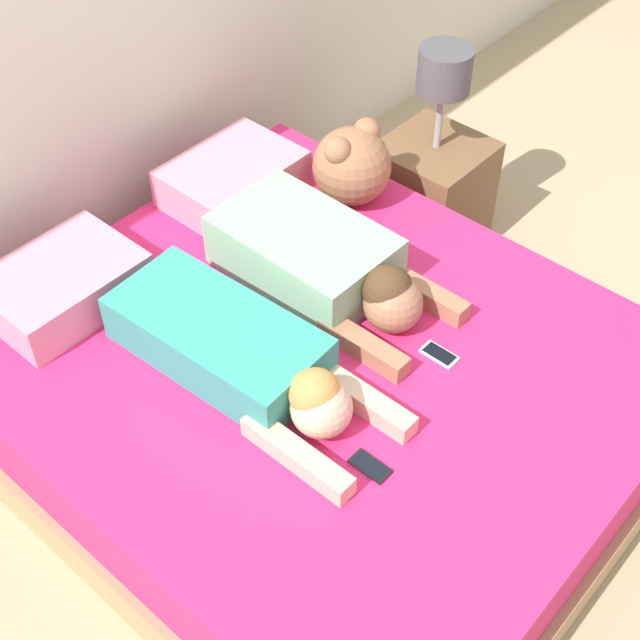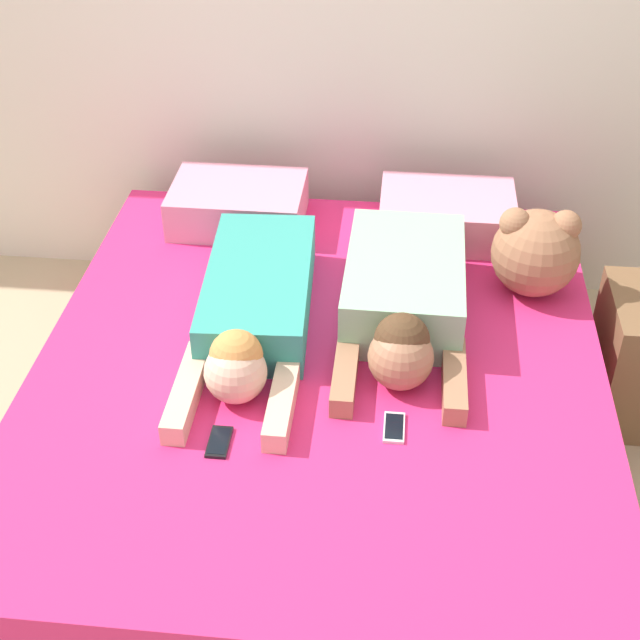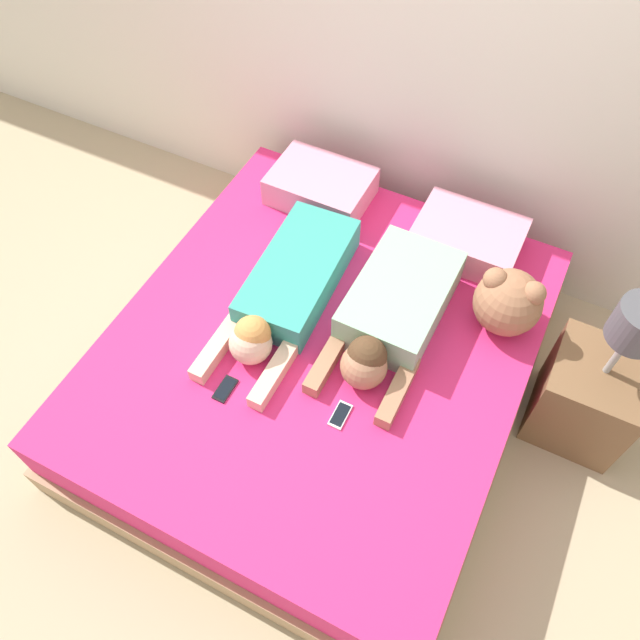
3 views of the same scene
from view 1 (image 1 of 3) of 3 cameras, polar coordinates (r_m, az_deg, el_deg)
name	(u,v)px [view 1 (image 1 of 3)]	position (r m, az deg, el deg)	size (l,w,h in m)	color
ground_plane	(320,439)	(3.28, 0.00, -7.62)	(12.00, 12.00, 0.00)	tan
bed	(320,398)	(3.10, 0.00, -5.04)	(1.86, 2.12, 0.47)	tan
pillow_head_left	(63,285)	(3.16, -16.14, 2.15)	(0.51, 0.37, 0.16)	pink
pillow_head_right	(232,179)	(3.52, -5.63, 8.98)	(0.51, 0.37, 0.16)	pink
person_left	(244,356)	(2.80, -4.91, -2.29)	(0.38, 1.04, 0.22)	teal
person_right	(325,264)	(3.08, 0.34, 3.63)	(0.40, 0.89, 0.23)	#8CBF99
cell_phone_left	(370,466)	(2.63, 3.22, -9.33)	(0.06, 0.12, 0.01)	black
cell_phone_right	(439,355)	(2.93, 7.65, -2.21)	(0.06, 0.12, 0.01)	silver
plush_toy	(352,164)	(3.44, 2.05, 9.93)	(0.30, 0.30, 0.32)	#996647
nightstand	(432,183)	(3.93, 7.20, 8.69)	(0.42, 0.42, 0.93)	brown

